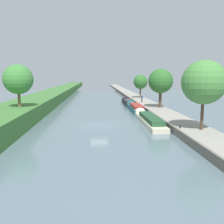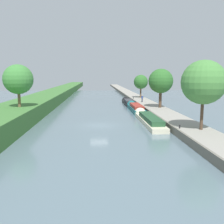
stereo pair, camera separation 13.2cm
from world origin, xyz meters
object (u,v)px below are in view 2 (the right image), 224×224
object	(u,v)px
person_walking	(142,98)
mooring_bollard_far	(133,98)
narrowboat_cream	(148,119)
narrowboat_teal	(135,108)
narrowboat_black	(128,102)
mooring_bollard_near	(180,127)

from	to	relation	value
person_walking	mooring_bollard_far	world-z (taller)	person_walking
narrowboat_cream	mooring_bollard_far	size ratio (longest dim) A/B	32.22
narrowboat_cream	narrowboat_teal	xyz separation A→B (m)	(0.07, 12.85, 0.05)
narrowboat_cream	narrowboat_teal	size ratio (longest dim) A/B	1.23
person_walking	mooring_bollard_far	distance (m)	8.40
mooring_bollard_far	narrowboat_black	bearing A→B (deg)	-113.69
person_walking	mooring_bollard_near	world-z (taller)	person_walking
narrowboat_black	person_walking	size ratio (longest dim) A/B	6.44
narrowboat_black	mooring_bollard_near	world-z (taller)	narrowboat_black
mooring_bollard_far	narrowboat_teal	bearing A→B (deg)	-96.98
narrowboat_teal	mooring_bollard_far	world-z (taller)	narrowboat_teal
narrowboat_teal	mooring_bollard_near	size ratio (longest dim) A/B	26.10
person_walking	mooring_bollard_far	bearing A→B (deg)	95.57
narrowboat_teal	person_walking	world-z (taller)	person_walking
narrowboat_cream	narrowboat_black	distance (m)	24.12
narrowboat_black	mooring_bollard_near	distance (m)	32.46
person_walking	mooring_bollard_near	distance (m)	28.66
narrowboat_black	mooring_bollard_near	xyz separation A→B (m)	(2.01, -32.39, 0.62)
narrowboat_black	person_walking	bearing A→B (deg)	-52.98
narrowboat_teal	mooring_bollard_near	xyz separation A→B (m)	(1.94, -21.12, 0.52)
mooring_bollard_far	narrowboat_cream	bearing A→B (deg)	-94.01
narrowboat_black	mooring_bollard_far	xyz separation A→B (m)	(2.01, 4.59, 0.62)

